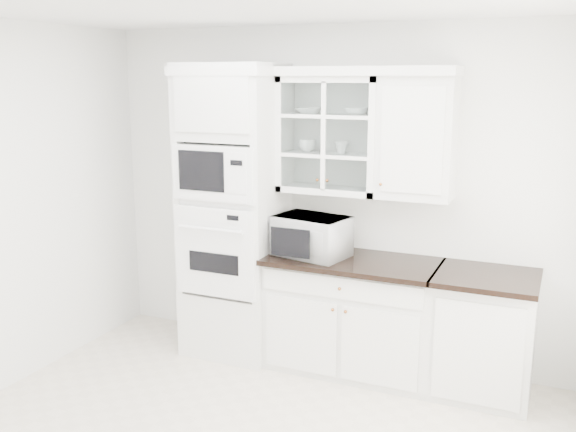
% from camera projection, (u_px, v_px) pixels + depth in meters
% --- Properties ---
extents(room_shell, '(4.00, 3.50, 2.70)m').
position_uv_depth(room_shell, '(263.00, 161.00, 3.98)').
color(room_shell, white).
rests_on(room_shell, ground).
extents(oven_column, '(0.76, 0.68, 2.40)m').
position_uv_depth(oven_column, '(234.00, 212.00, 5.28)').
color(oven_column, white).
rests_on(oven_column, ground).
extents(base_cabinet_run, '(1.32, 0.67, 0.92)m').
position_uv_depth(base_cabinet_run, '(352.00, 314.00, 5.06)').
color(base_cabinet_run, white).
rests_on(base_cabinet_run, ground).
extents(extra_base_cabinet, '(0.72, 0.67, 0.92)m').
position_uv_depth(extra_base_cabinet, '(483.00, 334.00, 4.66)').
color(extra_base_cabinet, white).
rests_on(extra_base_cabinet, ground).
extents(upper_cabinet_glass, '(0.80, 0.33, 0.90)m').
position_uv_depth(upper_cabinet_glass, '(331.00, 135.00, 4.98)').
color(upper_cabinet_glass, white).
rests_on(upper_cabinet_glass, room_shell).
extents(upper_cabinet_solid, '(0.55, 0.33, 0.90)m').
position_uv_depth(upper_cabinet_solid, '(417.00, 138.00, 4.72)').
color(upper_cabinet_solid, white).
rests_on(upper_cabinet_solid, room_shell).
extents(crown_molding, '(2.14, 0.38, 0.07)m').
position_uv_depth(crown_molding, '(318.00, 71.00, 4.90)').
color(crown_molding, white).
rests_on(crown_molding, room_shell).
extents(countertop_microwave, '(0.62, 0.55, 0.32)m').
position_uv_depth(countertop_microwave, '(313.00, 236.00, 5.01)').
color(countertop_microwave, white).
rests_on(countertop_microwave, base_cabinet_run).
extents(bowl_a, '(0.23, 0.23, 0.05)m').
position_uv_depth(bowl_a, '(309.00, 110.00, 5.02)').
color(bowl_a, white).
rests_on(bowl_a, upper_cabinet_glass).
extents(bowl_b, '(0.19, 0.19, 0.06)m').
position_uv_depth(bowl_b, '(357.00, 111.00, 4.85)').
color(bowl_b, white).
rests_on(bowl_b, upper_cabinet_glass).
extents(cup_a, '(0.14, 0.14, 0.10)m').
position_uv_depth(cup_a, '(308.00, 146.00, 5.07)').
color(cup_a, white).
rests_on(cup_a, upper_cabinet_glass).
extents(cup_b, '(0.13, 0.13, 0.10)m').
position_uv_depth(cup_b, '(341.00, 147.00, 4.97)').
color(cup_b, white).
rests_on(cup_b, upper_cabinet_glass).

